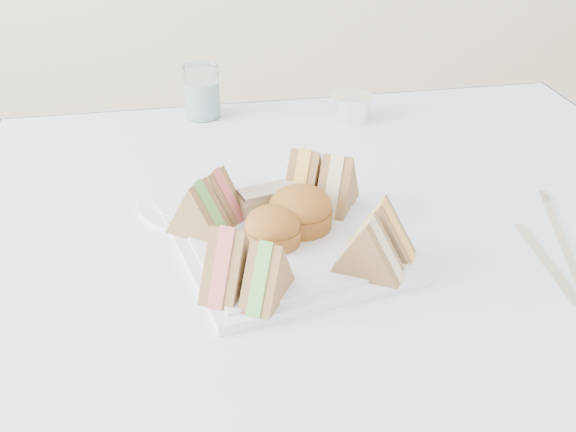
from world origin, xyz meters
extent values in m
cube|color=#B6CBFE|center=(0.00, 0.00, 0.74)|extent=(1.02, 1.02, 0.01)
cube|color=silver|center=(-0.10, 0.00, 0.75)|extent=(0.30, 0.30, 0.01)
cylinder|color=brown|center=(-0.11, 0.00, 0.78)|extent=(0.08, 0.08, 0.05)
cylinder|color=brown|center=(-0.07, 0.03, 0.78)|extent=(0.11, 0.11, 0.05)
cube|color=#BEAE90|center=(-0.11, 0.07, 0.78)|extent=(0.08, 0.05, 0.04)
cylinder|color=silver|center=(-0.19, 0.13, 0.75)|extent=(0.17, 0.17, 0.01)
cylinder|color=white|center=(-0.16, 0.46, 0.79)|extent=(0.07, 0.07, 0.09)
cylinder|color=white|center=(0.09, 0.39, 0.77)|extent=(0.07, 0.07, 0.04)
cube|color=white|center=(0.20, -0.08, 0.75)|extent=(0.03, 0.17, 0.00)
cube|color=white|center=(0.24, -0.04, 0.75)|extent=(0.07, 0.19, 0.00)
camera|label=1|loc=(-0.23, -0.73, 1.22)|focal=45.00mm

